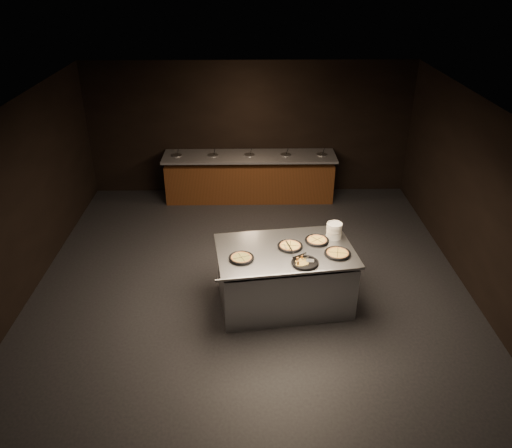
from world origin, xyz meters
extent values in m
cube|color=black|center=(0.00, 0.00, -0.01)|extent=(7.00, 8.00, 0.01)
cube|color=black|center=(0.00, 0.00, 2.90)|extent=(7.00, 8.00, 0.01)
cube|color=black|center=(0.00, 4.00, 1.45)|extent=(7.00, 0.01, 2.90)
cube|color=black|center=(-3.50, 0.00, 1.45)|extent=(0.01, 8.00, 2.90)
cube|color=black|center=(3.50, 0.00, 1.45)|extent=(0.01, 8.00, 2.90)
cube|color=#502813|center=(0.00, 3.58, 0.43)|extent=(3.60, 0.75, 0.85)
cube|color=#58585C|center=(0.00, 3.58, 0.97)|extent=(3.70, 0.83, 0.05)
cube|color=#3C230D|center=(0.00, 3.58, 0.04)|extent=(3.60, 0.69, 0.08)
cylinder|color=silver|center=(-1.55, 3.58, 0.98)|extent=(0.22, 0.22, 0.08)
cylinder|color=#457830|center=(-1.55, 3.58, 1.00)|extent=(0.19, 0.19, 0.02)
cylinder|color=black|center=(-1.52, 3.56, 1.09)|extent=(0.04, 0.10, 0.19)
cylinder|color=silver|center=(-0.78, 3.58, 0.98)|extent=(0.22, 0.22, 0.08)
cylinder|color=#457830|center=(-0.78, 3.58, 1.00)|extent=(0.19, 0.19, 0.02)
cylinder|color=black|center=(-0.74, 3.56, 1.09)|extent=(0.04, 0.10, 0.19)
cylinder|color=silver|center=(0.00, 3.58, 0.98)|extent=(0.22, 0.22, 0.08)
cylinder|color=#457830|center=(0.00, 3.58, 1.00)|extent=(0.19, 0.19, 0.02)
cylinder|color=black|center=(0.03, 3.56, 1.09)|extent=(0.04, 0.10, 0.19)
cylinder|color=silver|center=(0.78, 3.58, 0.98)|extent=(0.22, 0.22, 0.08)
cylinder|color=#457830|center=(0.78, 3.58, 1.00)|extent=(0.19, 0.19, 0.02)
cylinder|color=black|center=(0.81, 3.56, 1.09)|extent=(0.04, 0.10, 0.19)
cylinder|color=silver|center=(1.55, 3.58, 0.98)|extent=(0.22, 0.22, 0.08)
cylinder|color=#457830|center=(1.55, 3.58, 1.00)|extent=(0.19, 0.19, 0.02)
cylinder|color=black|center=(1.58, 3.56, 1.09)|extent=(0.04, 0.10, 0.19)
cube|color=silver|center=(0.51, -0.26, 0.43)|extent=(2.06, 1.42, 0.87)
cube|color=silver|center=(0.51, -0.26, 0.94)|extent=(2.15, 1.51, 0.04)
cylinder|color=silver|center=(0.51, -0.89, 0.94)|extent=(1.99, 0.31, 0.04)
cylinder|color=silver|center=(1.28, 0.09, 1.08)|extent=(0.24, 0.24, 0.23)
cylinder|color=black|center=(-0.13, -0.51, 0.97)|extent=(0.34, 0.34, 0.01)
torus|color=black|center=(-0.13, -0.51, 0.98)|extent=(0.36, 0.36, 0.04)
torus|color=#AC6B2C|center=(-0.13, -0.51, 0.99)|extent=(0.30, 0.30, 0.03)
cylinder|color=#D3B454|center=(-0.13, -0.51, 0.98)|extent=(0.26, 0.26, 0.02)
cube|color=black|center=(-0.13, -0.51, 0.99)|extent=(0.10, 0.24, 0.00)
cube|color=black|center=(-0.13, -0.51, 0.99)|extent=(0.24, 0.10, 0.00)
cylinder|color=black|center=(0.58, -0.19, 0.97)|extent=(0.35, 0.35, 0.01)
torus|color=black|center=(0.58, -0.19, 0.98)|extent=(0.38, 0.38, 0.04)
torus|color=#AC6B2C|center=(0.58, -0.19, 0.99)|extent=(0.31, 0.31, 0.03)
cylinder|color=#DDC850|center=(0.58, -0.19, 0.98)|extent=(0.27, 0.27, 0.02)
cube|color=black|center=(0.58, -0.19, 0.99)|extent=(0.04, 0.27, 0.00)
cube|color=black|center=(0.58, -0.19, 0.99)|extent=(0.27, 0.04, 0.00)
cylinder|color=black|center=(1.00, -0.03, 0.97)|extent=(0.34, 0.34, 0.01)
torus|color=black|center=(1.00, -0.03, 0.98)|extent=(0.36, 0.36, 0.04)
torus|color=#AC6B2C|center=(1.00, -0.03, 0.99)|extent=(0.30, 0.30, 0.03)
cylinder|color=#DDC850|center=(1.00, -0.03, 0.98)|extent=(0.26, 0.26, 0.02)
cube|color=black|center=(1.00, -0.03, 0.99)|extent=(0.17, 0.21, 0.00)
cube|color=black|center=(1.00, -0.03, 0.99)|extent=(0.21, 0.17, 0.00)
cylinder|color=black|center=(0.76, -0.65, 0.97)|extent=(0.36, 0.36, 0.01)
torus|color=black|center=(0.76, -0.65, 0.98)|extent=(0.39, 0.39, 0.04)
cylinder|color=black|center=(1.25, -0.41, 0.97)|extent=(0.36, 0.36, 0.01)
torus|color=black|center=(1.25, -0.41, 0.98)|extent=(0.38, 0.38, 0.04)
torus|color=#AC6B2C|center=(1.25, -0.41, 0.99)|extent=(0.32, 0.32, 0.03)
cylinder|color=#DDC850|center=(1.25, -0.41, 0.98)|extent=(0.28, 0.28, 0.02)
cube|color=black|center=(1.25, -0.41, 0.99)|extent=(0.06, 0.27, 0.00)
cube|color=black|center=(1.25, -0.41, 0.99)|extent=(0.27, 0.06, 0.00)
cube|color=silver|center=(0.46, -0.23, 0.98)|extent=(0.13, 0.14, 0.00)
cylinder|color=black|center=(0.56, -0.34, 1.06)|extent=(0.12, 0.17, 0.13)
cylinder|color=silver|center=(0.51, -0.29, 1.01)|extent=(0.07, 0.08, 0.08)
cube|color=silver|center=(0.84, -0.60, 0.98)|extent=(0.12, 0.10, 0.00)
cylinder|color=black|center=(0.68, -0.58, 1.06)|extent=(0.20, 0.05, 0.12)
cylinder|color=silver|center=(0.76, -0.59, 1.01)|extent=(0.10, 0.03, 0.08)
camera|label=1|loc=(-0.02, -6.52, 4.76)|focal=35.00mm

